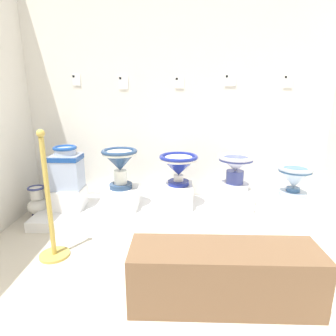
% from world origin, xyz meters
% --- Properties ---
extents(wall_back, '(3.74, 0.06, 2.81)m').
position_xyz_m(wall_back, '(1.77, 3.10, 1.41)').
color(wall_back, silver).
rests_on(wall_back, ground_plane).
extents(display_platform, '(3.05, 0.85, 0.11)m').
position_xyz_m(display_platform, '(1.77, 2.62, 0.05)').
color(display_platform, white).
rests_on(display_platform, ground_plane).
extents(plinth_block_pale_glazed, '(0.32, 0.32, 0.23)m').
position_xyz_m(plinth_block_pale_glazed, '(0.56, 2.61, 0.22)').
color(plinth_block_pale_glazed, white).
rests_on(plinth_block_pale_glazed, display_platform).
extents(antique_toilet_pale_glazed, '(0.31, 0.26, 0.47)m').
position_xyz_m(antique_toilet_pale_glazed, '(0.56, 2.61, 0.57)').
color(antique_toilet_pale_glazed, '#9EAECD').
rests_on(antique_toilet_pale_glazed, plinth_block_pale_glazed).
extents(plinth_block_leftmost, '(0.37, 0.34, 0.23)m').
position_xyz_m(plinth_block_leftmost, '(1.14, 2.63, 0.22)').
color(plinth_block_leftmost, white).
rests_on(plinth_block_leftmost, display_platform).
extents(antique_toilet_leftmost, '(0.39, 0.39, 0.43)m').
position_xyz_m(antique_toilet_leftmost, '(1.14, 2.63, 0.63)').
color(antique_toilet_leftmost, navy).
rests_on(antique_toilet_leftmost, plinth_block_leftmost).
extents(plinth_block_slender_white, '(0.31, 0.37, 0.25)m').
position_xyz_m(plinth_block_slender_white, '(1.77, 2.70, 0.23)').
color(plinth_block_slender_white, white).
rests_on(plinth_block_slender_white, display_platform).
extents(antique_toilet_slender_white, '(0.42, 0.42, 0.34)m').
position_xyz_m(antique_toilet_slender_white, '(1.77, 2.70, 0.58)').
color(antique_toilet_slender_white, navy).
rests_on(antique_toilet_slender_white, plinth_block_slender_white).
extents(plinth_block_tall_cobalt, '(0.37, 0.36, 0.22)m').
position_xyz_m(plinth_block_tall_cobalt, '(2.38, 2.66, 0.22)').
color(plinth_block_tall_cobalt, white).
rests_on(plinth_block_tall_cobalt, display_platform).
extents(antique_toilet_tall_cobalt, '(0.38, 0.38, 0.38)m').
position_xyz_m(antique_toilet_tall_cobalt, '(2.38, 2.66, 0.57)').
color(antique_toilet_tall_cobalt, silver).
rests_on(antique_toilet_tall_cobalt, plinth_block_tall_cobalt).
extents(plinth_block_broad_patterned, '(0.28, 0.36, 0.16)m').
position_xyz_m(plinth_block_broad_patterned, '(3.00, 2.60, 0.19)').
color(plinth_block_broad_patterned, white).
rests_on(plinth_block_broad_patterned, display_platform).
extents(antique_toilet_broad_patterned, '(0.36, 0.36, 0.34)m').
position_xyz_m(antique_toilet_broad_patterned, '(3.00, 2.60, 0.47)').
color(antique_toilet_broad_patterned, '#A6BCD8').
rests_on(antique_toilet_broad_patterned, plinth_block_broad_patterned).
extents(info_placard_first, '(0.09, 0.01, 0.13)m').
position_xyz_m(info_placard_first, '(0.59, 3.06, 1.50)').
color(info_placard_first, white).
extents(info_placard_second, '(0.11, 0.01, 0.15)m').
position_xyz_m(info_placard_second, '(1.13, 3.06, 1.47)').
color(info_placard_second, white).
extents(info_placard_third, '(0.10, 0.01, 0.13)m').
position_xyz_m(info_placard_third, '(1.77, 3.06, 1.47)').
color(info_placard_third, white).
extents(info_placard_fourth, '(0.13, 0.01, 0.13)m').
position_xyz_m(info_placard_fourth, '(2.35, 3.06, 1.49)').
color(info_placard_fourth, white).
extents(info_placard_fifth, '(0.10, 0.01, 0.14)m').
position_xyz_m(info_placard_fifth, '(3.00, 3.06, 1.48)').
color(info_placard_fifth, white).
extents(decorative_vase_corner, '(0.23, 0.23, 0.35)m').
position_xyz_m(decorative_vase_corner, '(0.20, 2.60, 0.16)').
color(decorative_vase_corner, navy).
rests_on(decorative_vase_corner, ground_plane).
extents(stanchion_post_near_left, '(0.25, 0.25, 1.08)m').
position_xyz_m(stanchion_post_near_left, '(0.71, 1.80, 0.34)').
color(stanchion_post_near_left, '#B79C42').
rests_on(stanchion_post_near_left, ground_plane).
extents(museum_bench, '(1.21, 0.36, 0.40)m').
position_xyz_m(museum_bench, '(2.06, 1.30, 0.20)').
color(museum_bench, brown).
rests_on(museum_bench, ground_plane).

